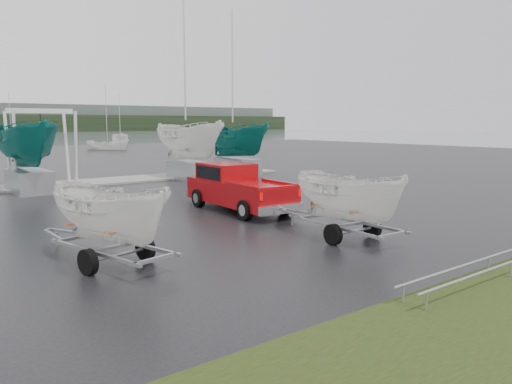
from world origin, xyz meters
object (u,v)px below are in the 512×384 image
at_px(pickup_truck, 235,186).
at_px(trailer_parked, 110,163).
at_px(boat_hoist, 41,136).
at_px(trailer_hitched, 350,155).

bearing_deg(pickup_truck, trailer_parked, -143.39).
distance_m(pickup_truck, boat_hoist, 12.73).
bearing_deg(trailer_parked, boat_hoist, 67.64).
height_order(trailer_hitched, trailer_parked, trailer_hitched).
bearing_deg(pickup_truck, boat_hoist, 111.51).
bearing_deg(boat_hoist, trailer_hitched, -78.50).
relative_size(trailer_hitched, trailer_parked, 1.01).
distance_m(trailer_hitched, trailer_parked, 6.67).
bearing_deg(trailer_parked, trailer_hitched, -27.09).
xyz_separation_m(trailer_hitched, trailer_parked, (-6.47, 1.65, -0.03)).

